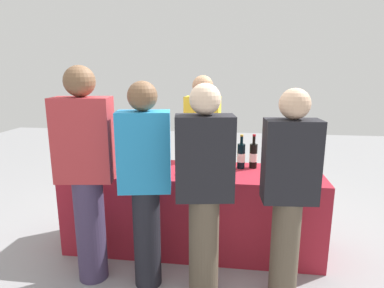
# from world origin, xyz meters

# --- Properties ---
(ground_plane) EXTENTS (12.00, 12.00, 0.00)m
(ground_plane) POSITION_xyz_m (0.00, 0.00, 0.00)
(ground_plane) COLOR gray
(tasting_table) EXTENTS (2.35, 0.65, 0.77)m
(tasting_table) POSITION_xyz_m (0.00, 0.00, 0.39)
(tasting_table) COLOR maroon
(tasting_table) RESTS_ON ground_plane
(wine_bottle_0) EXTENTS (0.08, 0.08, 0.31)m
(wine_bottle_0) POSITION_xyz_m (-0.65, 0.11, 0.88)
(wine_bottle_0) COLOR black
(wine_bottle_0) RESTS_ON tasting_table
(wine_bottle_1) EXTENTS (0.06, 0.06, 0.31)m
(wine_bottle_1) POSITION_xyz_m (-0.56, 0.07, 0.89)
(wine_bottle_1) COLOR black
(wine_bottle_1) RESTS_ON tasting_table
(wine_bottle_2) EXTENTS (0.07, 0.07, 0.30)m
(wine_bottle_2) POSITION_xyz_m (0.23, 0.08, 0.88)
(wine_bottle_2) COLOR black
(wine_bottle_2) RESTS_ON tasting_table
(wine_bottle_3) EXTENTS (0.07, 0.07, 0.32)m
(wine_bottle_3) POSITION_xyz_m (0.33, 0.13, 0.89)
(wine_bottle_3) COLOR black
(wine_bottle_3) RESTS_ON tasting_table
(wine_bottle_4) EXTENTS (0.07, 0.07, 0.32)m
(wine_bottle_4) POSITION_xyz_m (0.45, 0.13, 0.89)
(wine_bottle_4) COLOR black
(wine_bottle_4) RESTS_ON tasting_table
(wine_bottle_5) EXTENTS (0.07, 0.07, 0.32)m
(wine_bottle_5) POSITION_xyz_m (0.56, 0.15, 0.89)
(wine_bottle_5) COLOR black
(wine_bottle_5) RESTS_ON tasting_table
(wine_glass_0) EXTENTS (0.07, 0.07, 0.15)m
(wine_glass_0) POSITION_xyz_m (0.00, -0.08, 0.88)
(wine_glass_0) COLOR silver
(wine_glass_0) RESTS_ON tasting_table
(wine_glass_1) EXTENTS (0.07, 0.07, 0.15)m
(wine_glass_1) POSITION_xyz_m (0.27, -0.05, 0.88)
(wine_glass_1) COLOR silver
(wine_glass_1) RESTS_ON tasting_table
(wine_glass_2) EXTENTS (0.07, 0.07, 0.14)m
(wine_glass_2) POSITION_xyz_m (0.80, -0.15, 0.87)
(wine_glass_2) COLOR silver
(wine_glass_2) RESTS_ON tasting_table
(ice_bucket) EXTENTS (0.23, 0.23, 0.19)m
(ice_bucket) POSITION_xyz_m (-0.88, 0.09, 0.87)
(ice_bucket) COLOR silver
(ice_bucket) RESTS_ON tasting_table
(server_pouring) EXTENTS (0.38, 0.23, 1.63)m
(server_pouring) POSITION_xyz_m (0.04, 0.54, 0.89)
(server_pouring) COLOR #3F3351
(server_pouring) RESTS_ON ground_plane
(guest_0) EXTENTS (0.45, 0.29, 1.71)m
(guest_0) POSITION_xyz_m (-0.75, -0.58, 0.93)
(guest_0) COLOR #3F3351
(guest_0) RESTS_ON ground_plane
(guest_1) EXTENTS (0.42, 0.28, 1.61)m
(guest_1) POSITION_xyz_m (-0.28, -0.60, 0.87)
(guest_1) COLOR black
(guest_1) RESTS_ON ground_plane
(guest_2) EXTENTS (0.43, 0.28, 1.60)m
(guest_2) POSITION_xyz_m (0.18, -0.69, 0.86)
(guest_2) COLOR brown
(guest_2) RESTS_ON ground_plane
(guest_3) EXTENTS (0.39, 0.23, 1.56)m
(guest_3) POSITION_xyz_m (0.77, -0.62, 0.85)
(guest_3) COLOR brown
(guest_3) RESTS_ON ground_plane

